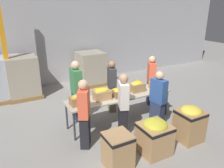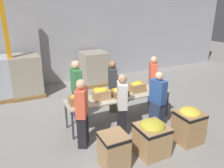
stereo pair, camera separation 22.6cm
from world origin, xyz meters
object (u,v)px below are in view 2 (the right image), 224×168
object	(u,v)px
banana_box_1	(101,93)
volunteer_2	(153,81)
volunteer_5	(113,87)
sorting_table	(120,97)
donation_bin_0	(114,149)
banana_box_0	(77,99)
pallet_stack_2	(9,78)
donation_bin_2	(189,124)
banana_box_3	(137,87)
banana_box_2	(120,92)
donation_bin_1	(152,136)
volunteer_4	(77,91)
pallet_stack_0	(94,68)
banana_box_4	(158,85)
volunteer_1	(82,114)
volunteer_3	(157,101)
support_pillar	(7,41)
volunteer_0	(122,106)
pallet_stack_1	(26,76)

from	to	relation	value
banana_box_1	volunteer_2	bearing A→B (deg)	16.34
volunteer_5	banana_box_1	bearing A→B (deg)	-25.01
sorting_table	donation_bin_0	world-z (taller)	sorting_table
banana_box_0	pallet_stack_2	bearing A→B (deg)	113.29
donation_bin_2	pallet_stack_2	bearing A→B (deg)	126.90
banana_box_3	pallet_stack_2	size ratio (longest dim) A/B	0.28
volunteer_2	sorting_table	bearing A→B (deg)	-40.28
banana_box_3	banana_box_2	bearing A→B (deg)	-172.82
banana_box_3	donation_bin_1	bearing A→B (deg)	-111.09
volunteer_4	pallet_stack_0	world-z (taller)	volunteer_4
banana_box_4	donation_bin_2	world-z (taller)	banana_box_4
banana_box_3	sorting_table	bearing A→B (deg)	-176.93
banana_box_4	donation_bin_0	world-z (taller)	banana_box_4
volunteer_1	volunteer_3	world-z (taller)	volunteer_1
banana_box_1	donation_bin_1	distance (m)	1.69
banana_box_0	support_pillar	size ratio (longest dim) A/B	0.10
donation_bin_0	banana_box_4	bearing A→B (deg)	34.39
banana_box_2	pallet_stack_0	distance (m)	3.39
volunteer_4	banana_box_2	bearing A→B (deg)	55.34
volunteer_0	donation_bin_0	world-z (taller)	volunteer_0
banana_box_2	banana_box_3	bearing A→B (deg)	7.18
banana_box_4	volunteer_2	distance (m)	0.72
banana_box_0	pallet_stack_1	distance (m)	3.31
banana_box_0	banana_box_1	size ratio (longest dim) A/B	0.90
support_pillar	pallet_stack_0	xyz separation A→B (m)	(3.05, 0.26, -1.35)
volunteer_4	donation_bin_0	bearing A→B (deg)	3.52
donation_bin_0	volunteer_5	bearing A→B (deg)	64.34
pallet_stack_0	volunteer_4	bearing A→B (deg)	-120.58
banana_box_2	volunteer_3	distance (m)	1.00
donation_bin_0	pallet_stack_0	size ratio (longest dim) A/B	0.54
volunteer_5	donation_bin_0	bearing A→B (deg)	-8.01
banana_box_1	volunteer_5	bearing A→B (deg)	47.33
banana_box_4	volunteer_0	bearing A→B (deg)	-160.34
banana_box_3	pallet_stack_0	world-z (taller)	pallet_stack_0
banana_box_1	volunteer_2	world-z (taller)	volunteer_2
banana_box_4	volunteer_3	size ratio (longest dim) A/B	0.26
sorting_table	pallet_stack_2	world-z (taller)	pallet_stack_2
pallet_stack_2	banana_box_1	bearing A→B (deg)	-57.77
banana_box_4	volunteer_4	world-z (taller)	volunteer_4
banana_box_1	donation_bin_1	bearing A→B (deg)	-71.88
donation_bin_1	donation_bin_2	distance (m)	1.04
volunteer_1	volunteer_4	world-z (taller)	volunteer_4
banana_box_0	volunteer_0	bearing A→B (deg)	-31.07
volunteer_4	banana_box_3	bearing A→B (deg)	69.82
banana_box_4	volunteer_1	xyz separation A→B (m)	(-2.46, -0.53, -0.12)
banana_box_1	banana_box_4	bearing A→B (deg)	-1.70
sorting_table	donation_bin_2	xyz separation A→B (m)	(1.00, -1.54, -0.28)
banana_box_3	support_pillar	bearing A→B (deg)	135.49
pallet_stack_2	banana_box_0	bearing A→B (deg)	-66.71
banana_box_2	donation_bin_1	world-z (taller)	banana_box_2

